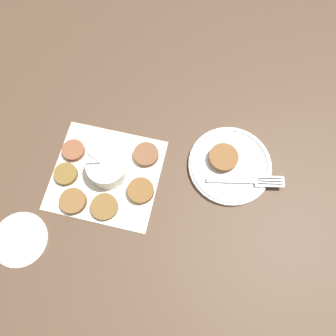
{
  "coord_description": "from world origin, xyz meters",
  "views": [
    {
      "loc": [
        -0.19,
        0.26,
        0.81
      ],
      "look_at": [
        -0.15,
        -0.02,
        0.02
      ],
      "focal_mm": 35.0,
      "sensor_mm": 36.0,
      "label": 1
    }
  ],
  "objects": [
    {
      "name": "extra_saucer",
      "position": [
        0.18,
        0.22,
        0.0
      ],
      "size": [
        0.13,
        0.13,
        0.01
      ],
      "color": "white",
      "rests_on": "ground_plane"
    },
    {
      "name": "fritter_on_plate",
      "position": [
        -0.29,
        -0.06,
        0.03
      ],
      "size": [
        0.08,
        0.08,
        0.02
      ],
      "color": "brown",
      "rests_on": "serving_plate"
    },
    {
      "name": "fork",
      "position": [
        -0.37,
        -0.02,
        0.02
      ],
      "size": [
        0.2,
        0.04,
        0.0
      ],
      "color": "silver",
      "rests_on": "serving_plate"
    },
    {
      "name": "fritter_2",
      "position": [
        -0.09,
        0.05,
        0.01
      ],
      "size": [
        0.07,
        0.07,
        0.02
      ],
      "color": "brown",
      "rests_on": "napkin"
    },
    {
      "name": "sauce_bowl",
      "position": [
        -0.0,
        0.01,
        0.03
      ],
      "size": [
        0.11,
        0.1,
        0.11
      ],
      "color": "white",
      "rests_on": "napkin"
    },
    {
      "name": "napkin",
      "position": [
        0.01,
        0.02,
        0.0
      ],
      "size": [
        0.29,
        0.27,
        0.0
      ],
      "color": "silver",
      "rests_on": "ground_plane"
    },
    {
      "name": "fritter_0",
      "position": [
        0.11,
        0.04,
        0.01
      ],
      "size": [
        0.06,
        0.06,
        0.02
      ],
      "color": "brown",
      "rests_on": "napkin"
    },
    {
      "name": "fritter_4",
      "position": [
        -0.09,
        -0.05,
        0.01
      ],
      "size": [
        0.07,
        0.07,
        0.02
      ],
      "color": "brown",
      "rests_on": "napkin"
    },
    {
      "name": "ground_plane",
      "position": [
        0.0,
        0.0,
        0.0
      ],
      "size": [
        4.0,
        4.0,
        0.0
      ],
      "primitive_type": "plane",
      "color": "#4C3828"
    },
    {
      "name": "fritter_5",
      "position": [
        0.07,
        0.1,
        0.01
      ],
      "size": [
        0.07,
        0.07,
        0.02
      ],
      "color": "brown",
      "rests_on": "napkin"
    },
    {
      "name": "serving_plate",
      "position": [
        -0.31,
        -0.05,
        0.01
      ],
      "size": [
        0.22,
        0.22,
        0.02
      ],
      "color": "white",
      "rests_on": "ground_plane"
    },
    {
      "name": "fritter_1",
      "position": [
        -0.01,
        0.11,
        0.01
      ],
      "size": [
        0.07,
        0.07,
        0.01
      ],
      "color": "brown",
      "rests_on": "napkin"
    },
    {
      "name": "fritter_3",
      "position": [
        0.1,
        -0.03,
        0.01
      ],
      "size": [
        0.06,
        0.06,
        0.02
      ],
      "color": "brown",
      "rests_on": "napkin"
    }
  ]
}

